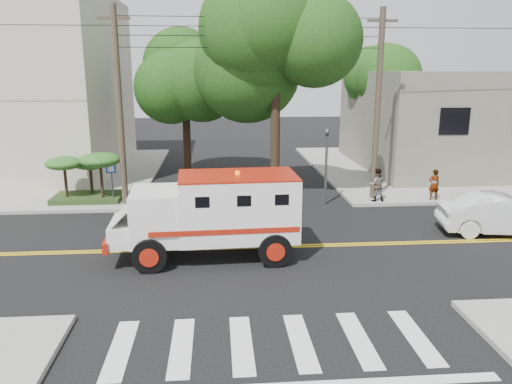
{
  "coord_description": "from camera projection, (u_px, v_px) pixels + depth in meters",
  "views": [
    {
      "loc": [
        -1.3,
        -16.99,
        6.28
      ],
      "look_at": [
        0.21,
        1.87,
        1.6
      ],
      "focal_mm": 35.0,
      "sensor_mm": 36.0,
      "label": 1
    }
  ],
  "objects": [
    {
      "name": "pedestrian_b",
      "position": [
        377.0,
        185.0,
        23.63
      ],
      "size": [
        0.83,
        0.69,
        1.58
      ],
      "primitive_type": "imported",
      "rotation": [
        0.0,
        0.0,
        3.02
      ],
      "color": "gray",
      "rests_on": "sidewalk_ne"
    },
    {
      "name": "armored_truck",
      "position": [
        214.0,
        211.0,
        16.77
      ],
      "size": [
        6.4,
        2.79,
        2.87
      ],
      "rotation": [
        0.0,
        0.0,
        0.04
      ],
      "color": "white",
      "rests_on": "ground"
    },
    {
      "name": "tree_left",
      "position": [
        190.0,
        79.0,
        27.87
      ],
      "size": [
        4.48,
        4.2,
        7.7
      ],
      "color": "black",
      "rests_on": "ground"
    },
    {
      "name": "pedestrian_a",
      "position": [
        434.0,
        185.0,
        23.86
      ],
      "size": [
        0.56,
        0.37,
        1.5
      ],
      "primitive_type": "imported",
      "rotation": [
        0.0,
        0.0,
        3.17
      ],
      "color": "gray",
      "rests_on": "sidewalk_ne"
    },
    {
      "name": "tree_main",
      "position": [
        287.0,
        48.0,
        22.48
      ],
      "size": [
        6.08,
        5.7,
        9.85
      ],
      "color": "black",
      "rests_on": "ground"
    },
    {
      "name": "utility_pole_right",
      "position": [
        378.0,
        108.0,
        23.45
      ],
      "size": [
        0.28,
        0.28,
        9.0
      ],
      "primitive_type": "cylinder",
      "color": "#382D23",
      "rests_on": "ground"
    },
    {
      "name": "accessibility_sign",
      "position": [
        112.0,
        177.0,
        23.21
      ],
      "size": [
        0.45,
        0.1,
        2.02
      ],
      "color": "#3F3F42",
      "rests_on": "ground"
    },
    {
      "name": "palm_planter",
      "position": [
        86.0,
        170.0,
        23.49
      ],
      "size": [
        3.52,
        2.63,
        2.36
      ],
      "color": "#1E3314",
      "rests_on": "sidewalk_nw"
    },
    {
      "name": "ground",
      "position": [
        254.0,
        247.0,
        18.05
      ],
      "size": [
        100.0,
        100.0,
        0.0
      ],
      "primitive_type": "plane",
      "color": "black",
      "rests_on": "ground"
    },
    {
      "name": "tree_right",
      "position": [
        371.0,
        72.0,
        32.53
      ],
      "size": [
        4.8,
        4.5,
        8.2
      ],
      "color": "black",
      "rests_on": "ground"
    },
    {
      "name": "building_right",
      "position": [
        470.0,
        119.0,
        32.0
      ],
      "size": [
        14.0,
        12.0,
        6.0
      ],
      "primitive_type": "cube",
      "color": "#625F54",
      "rests_on": "sidewalk_ne"
    },
    {
      "name": "sidewalk_ne",
      "position": [
        447.0,
        168.0,
        32.14
      ],
      "size": [
        17.0,
        17.0,
        0.15
      ],
      "primitive_type": "cube",
      "color": "gray",
      "rests_on": "ground"
    },
    {
      "name": "traffic_signal",
      "position": [
        326.0,
        158.0,
        23.23
      ],
      "size": [
        0.15,
        0.18,
        3.6
      ],
      "color": "#3F3F42",
      "rests_on": "ground"
    },
    {
      "name": "parked_sedan",
      "position": [
        502.0,
        215.0,
        19.35
      ],
      "size": [
        4.94,
        2.39,
        1.56
      ],
      "primitive_type": "imported",
      "rotation": [
        0.0,
        0.0,
        1.41
      ],
      "color": "silver",
      "rests_on": "ground"
    },
    {
      "name": "utility_pole_left",
      "position": [
        120.0,
        110.0,
        22.34
      ],
      "size": [
        0.28,
        0.28,
        9.0
      ],
      "primitive_type": "cylinder",
      "color": "#382D23",
      "rests_on": "ground"
    },
    {
      "name": "sidewalk_nw",
      "position": [
        14.0,
        175.0,
        30.05
      ],
      "size": [
        17.0,
        17.0,
        0.15
      ],
      "primitive_type": "cube",
      "color": "gray",
      "rests_on": "ground"
    }
  ]
}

